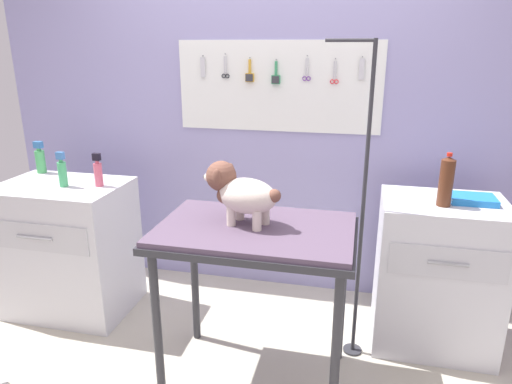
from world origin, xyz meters
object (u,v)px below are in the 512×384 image
at_px(grooming_arm, 360,221).
at_px(cabinet_right, 436,274).
at_px(spray_bottle_short, 40,159).
at_px(grooming_table, 255,244).
at_px(dog, 240,192).
at_px(soda_bottle, 446,181).
at_px(counter_left, 68,248).

xyz_separation_m(grooming_arm, cabinet_right, (0.46, 0.22, -0.38)).
height_order(cabinet_right, spray_bottle_short, spray_bottle_short).
bearing_deg(grooming_table, dog, 162.25).
bearing_deg(cabinet_right, grooming_table, -149.81).
height_order(cabinet_right, soda_bottle, soda_bottle).
bearing_deg(grooming_arm, dog, -151.89).
relative_size(counter_left, cabinet_right, 0.98).
distance_m(counter_left, soda_bottle, 2.39).
xyz_separation_m(grooming_table, soda_bottle, (0.94, 0.49, 0.25)).
relative_size(cabinet_right, soda_bottle, 3.07).
height_order(grooming_table, spray_bottle_short, spray_bottle_short).
distance_m(cabinet_right, soda_bottle, 0.59).
height_order(grooming_table, soda_bottle, soda_bottle).
bearing_deg(dog, cabinet_right, 26.96).
height_order(grooming_arm, soda_bottle, grooming_arm).
relative_size(dog, counter_left, 0.47).
relative_size(dog, cabinet_right, 0.46).
bearing_deg(grooming_table, soda_bottle, 27.48).
relative_size(dog, soda_bottle, 1.42).
relative_size(grooming_table, spray_bottle_short, 4.48).
distance_m(grooming_table, soda_bottle, 1.08).
relative_size(grooming_arm, cabinet_right, 1.96).
bearing_deg(dog, counter_left, 163.61).
relative_size(grooming_table, grooming_arm, 0.56).
bearing_deg(grooming_table, cabinet_right, 30.19).
bearing_deg(grooming_table, spray_bottle_short, 159.33).
bearing_deg(spray_bottle_short, soda_bottle, -3.19).
bearing_deg(soda_bottle, cabinet_right, 70.15).
xyz_separation_m(grooming_arm, counter_left, (-1.88, 0.07, -0.38)).
distance_m(cabinet_right, spray_bottle_short, 2.69).
distance_m(grooming_arm, cabinet_right, 0.63).
bearing_deg(spray_bottle_short, grooming_arm, -7.60).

